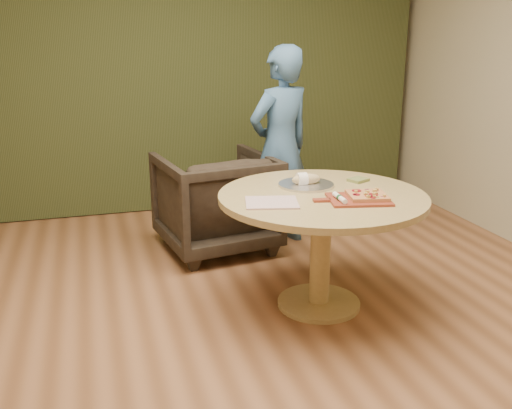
{
  "coord_description": "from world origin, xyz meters",
  "views": [
    {
      "loc": [
        -0.84,
        -2.6,
        1.71
      ],
      "look_at": [
        0.0,
        0.25,
        0.79
      ],
      "focal_mm": 40.0,
      "sensor_mm": 36.0,
      "label": 1
    }
  ],
  "objects_px": {
    "flatbread_pizza": "(367,195)",
    "armchair": "(216,197)",
    "bread_roll": "(305,179)",
    "pizza_paddle": "(357,199)",
    "pedestal_table": "(322,216)",
    "cutlery_roll": "(340,198)",
    "person_standing": "(280,148)",
    "serving_tray": "(306,185)"
  },
  "relations": [
    {
      "from": "flatbread_pizza",
      "to": "bread_roll",
      "type": "relative_size",
      "value": 1.35
    },
    {
      "from": "bread_roll",
      "to": "pizza_paddle",
      "type": "bearing_deg",
      "value": -66.49
    },
    {
      "from": "pizza_paddle",
      "to": "flatbread_pizza",
      "type": "height_order",
      "value": "flatbread_pizza"
    },
    {
      "from": "pedestal_table",
      "to": "pizza_paddle",
      "type": "relative_size",
      "value": 2.72
    },
    {
      "from": "pizza_paddle",
      "to": "cutlery_roll",
      "type": "relative_size",
      "value": 2.36
    },
    {
      "from": "flatbread_pizza",
      "to": "person_standing",
      "type": "xyz_separation_m",
      "value": [
        -0.08,
        1.36,
        0.03
      ]
    },
    {
      "from": "armchair",
      "to": "person_standing",
      "type": "distance_m",
      "value": 0.65
    },
    {
      "from": "flatbread_pizza",
      "to": "serving_tray",
      "type": "height_order",
      "value": "flatbread_pizza"
    },
    {
      "from": "flatbread_pizza",
      "to": "person_standing",
      "type": "distance_m",
      "value": 1.36
    },
    {
      "from": "flatbread_pizza",
      "to": "serving_tray",
      "type": "xyz_separation_m",
      "value": [
        -0.23,
        0.4,
        -0.02
      ]
    },
    {
      "from": "person_standing",
      "to": "serving_tray",
      "type": "bearing_deg",
      "value": 59.9
    },
    {
      "from": "serving_tray",
      "to": "armchair",
      "type": "height_order",
      "value": "armchair"
    },
    {
      "from": "pizza_paddle",
      "to": "armchair",
      "type": "xyz_separation_m",
      "value": [
        -0.55,
        1.37,
        -0.32
      ]
    },
    {
      "from": "cutlery_roll",
      "to": "armchair",
      "type": "distance_m",
      "value": 1.49
    },
    {
      "from": "person_standing",
      "to": "pedestal_table",
      "type": "bearing_deg",
      "value": 62.81
    },
    {
      "from": "cutlery_roll",
      "to": "serving_tray",
      "type": "relative_size",
      "value": 0.56
    },
    {
      "from": "serving_tray",
      "to": "pizza_paddle",
      "type": "bearing_deg",
      "value": -67.57
    },
    {
      "from": "cutlery_roll",
      "to": "serving_tray",
      "type": "bearing_deg",
      "value": 100.38
    },
    {
      "from": "pedestal_table",
      "to": "armchair",
      "type": "relative_size",
      "value": 1.47
    },
    {
      "from": "flatbread_pizza",
      "to": "pedestal_table",
      "type": "bearing_deg",
      "value": 136.3
    },
    {
      "from": "pizza_paddle",
      "to": "armchair",
      "type": "relative_size",
      "value": 0.54
    },
    {
      "from": "pedestal_table",
      "to": "cutlery_roll",
      "type": "distance_m",
      "value": 0.26
    },
    {
      "from": "bread_roll",
      "to": "pedestal_table",
      "type": "bearing_deg",
      "value": -79.92
    },
    {
      "from": "pizza_paddle",
      "to": "pedestal_table",
      "type": "bearing_deg",
      "value": 137.37
    },
    {
      "from": "pedestal_table",
      "to": "cutlery_roll",
      "type": "relative_size",
      "value": 6.42
    },
    {
      "from": "flatbread_pizza",
      "to": "armchair",
      "type": "distance_m",
      "value": 1.54
    },
    {
      "from": "flatbread_pizza",
      "to": "armchair",
      "type": "relative_size",
      "value": 0.3
    },
    {
      "from": "person_standing",
      "to": "pizza_paddle",
      "type": "bearing_deg",
      "value": 69.4
    },
    {
      "from": "armchair",
      "to": "person_standing",
      "type": "height_order",
      "value": "person_standing"
    },
    {
      "from": "flatbread_pizza",
      "to": "pizza_paddle",
      "type": "bearing_deg",
      "value": 179.46
    },
    {
      "from": "cutlery_roll",
      "to": "armchair",
      "type": "height_order",
      "value": "armchair"
    },
    {
      "from": "flatbread_pizza",
      "to": "bread_roll",
      "type": "height_order",
      "value": "bread_roll"
    },
    {
      "from": "person_standing",
      "to": "bread_roll",
      "type": "bearing_deg",
      "value": 59.39
    },
    {
      "from": "serving_tray",
      "to": "person_standing",
      "type": "height_order",
      "value": "person_standing"
    },
    {
      "from": "cutlery_roll",
      "to": "armchair",
      "type": "relative_size",
      "value": 0.23
    },
    {
      "from": "pizza_paddle",
      "to": "cutlery_roll",
      "type": "distance_m",
      "value": 0.12
    },
    {
      "from": "pizza_paddle",
      "to": "flatbread_pizza",
      "type": "distance_m",
      "value": 0.07
    },
    {
      "from": "cutlery_roll",
      "to": "flatbread_pizza",
      "type": "bearing_deg",
      "value": 5.84
    },
    {
      "from": "pedestal_table",
      "to": "flatbread_pizza",
      "type": "height_order",
      "value": "flatbread_pizza"
    },
    {
      "from": "pedestal_table",
      "to": "flatbread_pizza",
      "type": "distance_m",
      "value": 0.33
    },
    {
      "from": "armchair",
      "to": "bread_roll",
      "type": "bearing_deg",
      "value": 102.01
    },
    {
      "from": "serving_tray",
      "to": "person_standing",
      "type": "distance_m",
      "value": 0.98
    }
  ]
}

